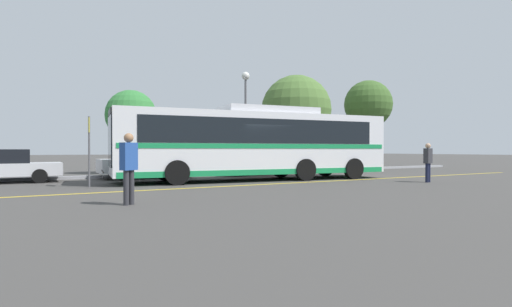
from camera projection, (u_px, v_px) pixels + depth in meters
The scene contains 14 objects.
ground_plane at pixel (260, 180), 18.45m from camera, with size 220.00×220.00×0.00m, color #423F3D.
lane_strip_0 at pixel (282, 183), 16.66m from camera, with size 0.20×32.76×0.01m, color gold.
curb_strip at pixel (214, 173), 22.78m from camera, with size 40.76×0.36×0.15m, color #99999E.
transit_bus at pixel (256, 142), 18.56m from camera, with size 13.25×4.04×3.40m.
parked_car_0 at pixel (1, 166), 16.86m from camera, with size 4.70×1.95×1.43m.
parked_car_1 at pixel (146, 163), 19.86m from camera, with size 4.49×2.07×1.48m.
parked_car_2 at pixel (254, 162), 22.57m from camera, with size 4.29×1.95×1.40m.
pedestrian_0 at pixel (428, 160), 17.29m from camera, with size 0.46×0.31×1.70m.
pedestrian_1 at pixel (129, 164), 10.18m from camera, with size 0.47×0.40×1.84m.
bus_stop_sign at pixel (89, 143), 14.98m from camera, with size 0.08×0.40×2.67m.
street_lamp at pixel (246, 99), 25.27m from camera, with size 0.51×0.51×6.35m.
tree_0 at pixel (296, 110), 28.85m from camera, with size 5.06×5.06×6.81m.
tree_1 at pixel (368, 104), 32.61m from camera, with size 3.88×3.88×7.09m.
tree_2 at pixel (131, 115), 23.54m from camera, with size 2.96×2.96×4.94m.
Camera 1 is at (-9.32, -15.91, 1.41)m, focal length 28.00 mm.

